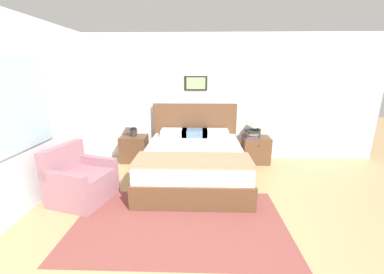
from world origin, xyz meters
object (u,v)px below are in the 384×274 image
table_lamp_by_door (258,121)px  nightstand_by_door (256,150)px  bed (194,161)px  nightstand_near_window (134,149)px  table_lamp_near_window (133,121)px  armchair (80,182)px

table_lamp_by_door → nightstand_by_door: bearing=140.3°
bed → nightstand_by_door: bed is taller
bed → nightstand_near_window: size_ratio=3.75×
nightstand_near_window → table_lamp_near_window: 0.61m
armchair → table_lamp_by_door: size_ratio=1.89×
nightstand_by_door → table_lamp_near_window: 2.63m
nightstand_by_door → table_lamp_by_door: 0.61m
nightstand_by_door → table_lamp_near_window: (-2.56, -0.00, 0.61)m
bed → armchair: bearing=-155.3°
bed → table_lamp_by_door: (1.29, 0.81, 0.56)m
nightstand_near_window → table_lamp_near_window: table_lamp_near_window is taller
table_lamp_near_window → table_lamp_by_door: size_ratio=1.00×
bed → nightstand_by_door: 1.52m
armchair → nightstand_near_window: 1.62m
armchair → nightstand_by_door: 3.35m
armchair → nightstand_by_door: (2.95, 1.58, -0.01)m
bed → armchair: size_ratio=2.25×
armchair → nightstand_near_window: armchair is taller
nightstand_near_window → table_lamp_by_door: size_ratio=1.13×
table_lamp_by_door → table_lamp_near_window: bearing=180.0°
table_lamp_by_door → nightstand_near_window: bearing=180.0°
table_lamp_near_window → bed: bearing=-32.4°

